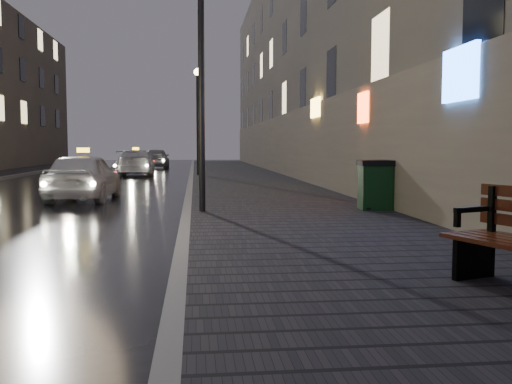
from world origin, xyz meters
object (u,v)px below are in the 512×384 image
at_px(lamp_near, 201,59).
at_px(taxi_mid, 136,163).
at_px(trash_bin, 375,184).
at_px(lamp_far, 198,108).
at_px(car_far, 156,158).
at_px(taxi_near, 84,176).

relative_size(lamp_near, taxi_mid, 1.10).
height_order(lamp_near, taxi_mid, lamp_near).
bearing_deg(trash_bin, lamp_far, 108.88).
bearing_deg(lamp_near, taxi_mid, 100.13).
distance_m(lamp_far, car_far, 13.10).
relative_size(trash_bin, taxi_mid, 0.24).
relative_size(trash_bin, taxi_near, 0.27).
relative_size(taxi_near, car_far, 0.97).
height_order(lamp_near, trash_bin, lamp_near).
distance_m(taxi_near, car_far, 23.97).
xyz_separation_m(lamp_far, trash_bin, (3.95, -16.03, -2.76)).
height_order(taxi_mid, car_far, car_far).
relative_size(lamp_near, lamp_far, 1.00).
height_order(trash_bin, taxi_near, taxi_near).
bearing_deg(taxi_mid, trash_bin, 108.60).
bearing_deg(taxi_mid, lamp_near, 97.48).
distance_m(trash_bin, taxi_mid, 20.14).
bearing_deg(trash_bin, car_far, 108.56).
bearing_deg(lamp_near, lamp_far, 90.00).
bearing_deg(car_far, taxi_mid, 87.80).
bearing_deg(taxi_mid, taxi_near, 87.09).
height_order(trash_bin, taxi_mid, taxi_mid).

